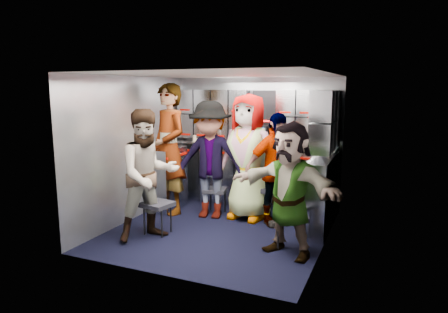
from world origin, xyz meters
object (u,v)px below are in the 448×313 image
at_px(jump_seat_mid_right, 278,192).
at_px(jump_seat_near_right, 292,218).
at_px(jump_seat_mid_left, 215,191).
at_px(attendant_arc_c, 248,157).
at_px(attendant_standing, 169,149).
at_px(jump_seat_center, 252,188).
at_px(attendant_arc_b, 210,160).
at_px(attendant_arc_e, 289,189).
at_px(attendant_arc_a, 149,175).
at_px(attendant_arc_d, 275,169).
at_px(jump_seat_near_left, 157,206).

height_order(jump_seat_mid_right, jump_seat_near_right, jump_seat_mid_right).
bearing_deg(jump_seat_mid_left, attendant_arc_c, -0.61).
bearing_deg(attendant_standing, jump_seat_near_right, 10.92).
height_order(jump_seat_center, attendant_arc_b, attendant_arc_b).
bearing_deg(attendant_arc_e, jump_seat_center, 145.43).
height_order(attendant_standing, attendant_arc_c, attendant_standing).
distance_m(attendant_arc_a, attendant_arc_c, 1.55).
distance_m(attendant_arc_b, attendant_arc_e, 1.69).
bearing_deg(attendant_standing, attendant_arc_c, 38.62).
bearing_deg(attendant_arc_d, attendant_arc_b, 139.88).
bearing_deg(attendant_arc_d, attendant_standing, 139.23).
relative_size(jump_seat_mid_left, jump_seat_center, 0.77).
height_order(jump_seat_mid_left, attendant_arc_d, attendant_arc_d).
bearing_deg(jump_seat_near_right, attendant_arc_b, 153.29).
distance_m(jump_seat_mid_left, attendant_standing, 0.96).
bearing_deg(jump_seat_mid_right, jump_seat_near_right, -65.59).
distance_m(jump_seat_near_right, attendant_arc_d, 0.99).
distance_m(jump_seat_near_left, attendant_standing, 1.13).
distance_m(jump_seat_mid_right, attendant_arc_e, 1.28).
bearing_deg(jump_seat_mid_right, attendant_standing, -170.30).
bearing_deg(jump_seat_center, jump_seat_mid_left, -162.03).
bearing_deg(attendant_standing, attendant_arc_b, 31.64).
distance_m(jump_seat_near_right, attendant_arc_c, 1.37).
height_order(attendant_arc_a, attendant_arc_e, attendant_arc_a).
xyz_separation_m(jump_seat_near_left, attendant_arc_c, (0.88, 1.09, 0.54)).
distance_m(jump_seat_near_left, attendant_arc_c, 1.51).
bearing_deg(jump_seat_near_right, attendant_arc_e, -90.00).
xyz_separation_m(jump_seat_near_left, attendant_arc_e, (1.77, 0.02, 0.40)).
bearing_deg(attendant_arc_e, jump_seat_near_right, 110.09).
bearing_deg(jump_seat_near_left, attendant_standing, 110.38).
distance_m(attendant_standing, attendant_arc_c, 1.23).
bearing_deg(jump_seat_near_left, attendant_arc_e, 0.77).
height_order(attendant_arc_a, attendant_arc_b, attendant_arc_b).
xyz_separation_m(jump_seat_near_right, attendant_arc_e, (-0.00, -0.18, 0.40)).
height_order(attendant_arc_b, attendant_arc_d, attendant_arc_b).
bearing_deg(jump_seat_near_right, attendant_arc_d, 119.12).
xyz_separation_m(attendant_arc_a, attendant_arc_e, (1.77, 0.20, -0.05)).
bearing_deg(jump_seat_near_left, jump_seat_near_right, 6.57).
height_order(attendant_arc_c, attendant_arc_e, attendant_arc_c).
bearing_deg(attendant_arc_b, attendant_standing, 174.25).
relative_size(jump_seat_near_right, attendant_arc_d, 0.29).
xyz_separation_m(jump_seat_mid_left, jump_seat_center, (0.54, 0.17, 0.07)).
xyz_separation_m(jump_seat_mid_left, attendant_arc_a, (-0.34, -1.28, 0.49)).
xyz_separation_m(jump_seat_near_left, attendant_arc_b, (0.34, 0.92, 0.49)).
bearing_deg(jump_seat_mid_left, attendant_arc_e, -37.08).
height_order(jump_seat_center, attendant_arc_d, attendant_arc_d).
distance_m(jump_seat_center, attendant_arc_e, 1.58).
relative_size(jump_seat_center, attendant_arc_b, 0.30).
relative_size(jump_seat_near_right, attendant_arc_c, 0.25).
bearing_deg(jump_seat_mid_left, attendant_arc_a, -105.05).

